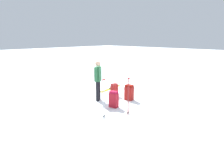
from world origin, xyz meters
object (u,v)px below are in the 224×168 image
(backpack_small_spare, at_px, (114,99))
(ski_poles_planted_near, at_px, (128,94))
(ski_pair_near, at_px, (128,88))
(ski_poles_planted_far, at_px, (104,97))
(skier_standing, at_px, (98,79))
(ski_pair_far, at_px, (111,88))
(backpack_large_dark, at_px, (129,93))
(backpack_bright, at_px, (114,90))

(backpack_small_spare, relative_size, ski_poles_planted_near, 0.48)
(ski_pair_near, distance_m, ski_poles_planted_far, 4.09)
(skier_standing, height_order, ski_poles_planted_near, skier_standing)
(ski_pair_far, xyz_separation_m, ski_poles_planted_far, (2.92, 2.50, 0.73))
(skier_standing, distance_m, backpack_small_spare, 1.25)
(backpack_large_dark, xyz_separation_m, ski_poles_planted_near, (1.32, 1.02, 0.41))
(skier_standing, xyz_separation_m, ski_pair_far, (-1.77, -0.97, -0.94))
(backpack_bright, relative_size, ski_poles_planted_far, 0.44)
(backpack_bright, relative_size, ski_poles_planted_near, 0.44)
(skier_standing, bearing_deg, backpack_bright, 176.68)
(ski_pair_near, height_order, backpack_large_dark, backpack_large_dark)
(ski_pair_far, bearing_deg, backpack_bright, 51.00)
(skier_standing, relative_size, ski_poles_planted_far, 1.27)
(backpack_small_spare, bearing_deg, ski_poles_planted_far, 25.66)
(backpack_large_dark, bearing_deg, ski_pair_near, -140.18)
(backpack_small_spare, distance_m, ski_poles_planted_near, 0.99)
(backpack_large_dark, height_order, backpack_small_spare, backpack_large_dark)
(ski_poles_planted_near, distance_m, ski_poles_planted_far, 0.89)
(ski_pair_near, bearing_deg, backpack_bright, 13.95)
(ski_pair_far, bearing_deg, backpack_small_spare, 46.32)
(skier_standing, height_order, backpack_small_spare, skier_standing)
(ski_pair_far, bearing_deg, skier_standing, 28.61)
(ski_pair_far, distance_m, backpack_bright, 1.34)
(ski_pair_near, xyz_separation_m, ski_poles_planted_far, (3.58, 1.85, 0.73))
(backpack_small_spare, xyz_separation_m, ski_poles_planted_far, (0.98, 0.47, 0.43))
(ski_poles_planted_near, bearing_deg, backpack_large_dark, -142.24)
(skier_standing, bearing_deg, backpack_small_spare, 81.36)
(ski_poles_planted_far, bearing_deg, skier_standing, -126.75)
(ski_poles_planted_far, bearing_deg, ski_pair_far, -139.42)
(ski_pair_far, xyz_separation_m, backpack_bright, (0.83, 1.02, 0.27))
(ski_pair_near, height_order, ski_poles_planted_far, ski_poles_planted_far)
(skier_standing, height_order, ski_pair_far, skier_standing)
(backpack_large_dark, bearing_deg, ski_pair_far, -113.29)
(backpack_large_dark, bearing_deg, backpack_small_spare, 7.47)
(ski_pair_far, xyz_separation_m, backpack_large_dark, (0.81, 1.88, 0.31))
(backpack_large_dark, relative_size, backpack_bright, 1.14)
(backpack_bright, bearing_deg, backpack_small_spare, 42.21)
(skier_standing, xyz_separation_m, ski_poles_planted_near, (0.35, 1.93, -0.22))
(ski_poles_planted_near, bearing_deg, skier_standing, -100.28)
(backpack_small_spare, bearing_deg, skier_standing, -98.64)
(backpack_large_dark, bearing_deg, skier_standing, -43.35)
(backpack_small_spare, height_order, ski_poles_planted_far, ski_poles_planted_far)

